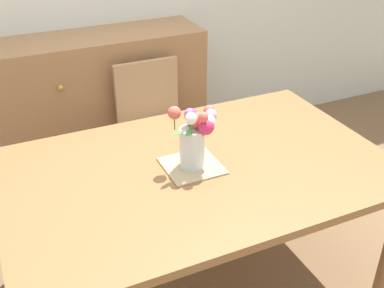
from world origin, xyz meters
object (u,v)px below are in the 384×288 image
object	(u,v)px
dining_table	(198,180)
dresser	(103,105)
flower_vase	(195,134)
chair_far	(154,122)

from	to	relation	value
dining_table	dresser	world-z (taller)	dresser
dresser	flower_vase	xyz separation A→B (m)	(0.09, -1.32, 0.41)
chair_far	dresser	xyz separation A→B (m)	(-0.22, 0.42, -0.02)
chair_far	dresser	world-z (taller)	dresser
chair_far	dresser	size ratio (longest dim) A/B	0.64
dining_table	chair_far	world-z (taller)	chair_far
chair_far	dresser	bearing A→B (deg)	-62.32
dresser	chair_far	bearing A→B (deg)	-62.32
chair_far	flower_vase	xyz separation A→B (m)	(-0.13, -0.90, 0.40)
dresser	flower_vase	bearing A→B (deg)	-85.92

